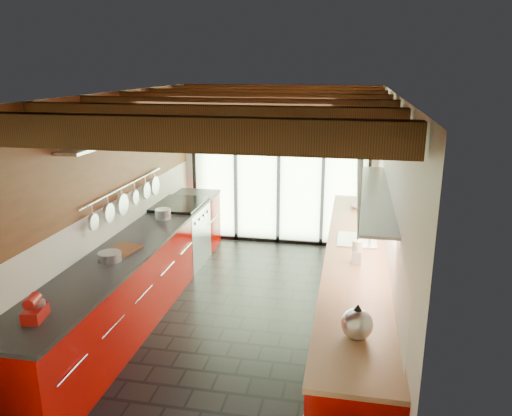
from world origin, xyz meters
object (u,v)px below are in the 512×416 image
(stand_mixer, at_px, (35,309))
(soap_bottle, at_px, (357,254))
(kettle, at_px, (357,322))
(paper_towel, at_px, (357,252))
(bowl, at_px, (357,206))

(stand_mixer, xyz_separation_m, soap_bottle, (2.54, 1.69, 0.02))
(stand_mixer, distance_m, kettle, 2.55)
(paper_towel, height_order, bowl, paper_towel)
(stand_mixer, bearing_deg, soap_bottle, 33.66)
(kettle, xyz_separation_m, paper_towel, (-0.00, 1.50, -0.01))
(kettle, distance_m, paper_towel, 1.50)
(kettle, xyz_separation_m, soap_bottle, (0.00, 1.48, -0.02))
(paper_towel, distance_m, soap_bottle, 0.03)
(soap_bottle, bearing_deg, stand_mixer, -146.34)
(kettle, distance_m, soap_bottle, 1.48)
(stand_mixer, distance_m, bowl, 4.58)
(soap_bottle, bearing_deg, bowl, 90.00)
(kettle, height_order, soap_bottle, kettle)
(paper_towel, height_order, soap_bottle, paper_towel)
(soap_bottle, bearing_deg, paper_towel, 90.00)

